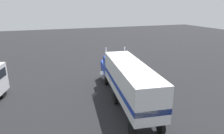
% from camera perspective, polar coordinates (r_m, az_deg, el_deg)
% --- Properties ---
extents(ground_plane, '(120.00, 120.00, 0.00)m').
position_cam_1_polar(ground_plane, '(25.34, -0.95, -3.74)').
color(ground_plane, '#232326').
extents(lane_stripe_near, '(4.36, 0.91, 0.01)m').
position_cam_1_polar(lane_stripe_near, '(26.96, 5.82, -2.50)').
color(lane_stripe_near, silver).
rests_on(lane_stripe_near, ground_plane).
extents(lane_stripe_mid, '(4.37, 0.88, 0.01)m').
position_cam_1_polar(lane_stripe_mid, '(25.85, 12.77, -3.74)').
color(lane_stripe_mid, silver).
rests_on(lane_stripe_mid, ground_plane).
extents(semi_truck, '(14.37, 4.41, 4.50)m').
position_cam_1_polar(semi_truck, '(18.91, 4.15, -3.08)').
color(semi_truck, '#193399').
rests_on(semi_truck, ground_plane).
extents(person_bystander, '(0.34, 0.47, 1.63)m').
position_cam_1_polar(person_bystander, '(21.99, 8.48, -4.80)').
color(person_bystander, '#2D3347').
rests_on(person_bystander, ground_plane).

